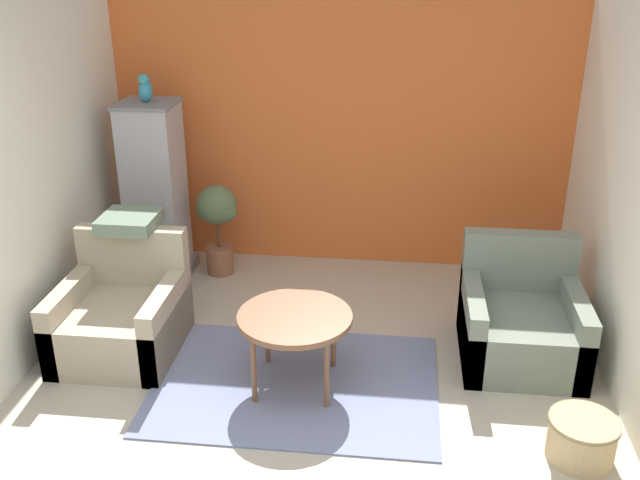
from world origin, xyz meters
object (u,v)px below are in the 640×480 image
at_px(coffee_table, 295,321).
at_px(potted_plant, 217,217).
at_px(parrot, 145,89).
at_px(birdcage, 155,194).
at_px(armchair_left, 122,317).
at_px(armchair_right, 520,324).
at_px(wicker_basket, 582,437).

relative_size(coffee_table, potted_plant, 0.92).
bearing_deg(parrot, birdcage, -90.00).
relative_size(coffee_table, armchair_left, 0.86).
distance_m(armchair_left, parrot, 1.87).
relative_size(coffee_table, birdcage, 0.49).
relative_size(armchair_right, birdcage, 0.57).
distance_m(armchair_left, potted_plant, 1.41).
height_order(coffee_table, wicker_basket, coffee_table).
bearing_deg(wicker_basket, parrot, 146.71).
bearing_deg(coffee_table, birdcage, 132.76).
relative_size(armchair_left, parrot, 3.81).
distance_m(armchair_right, wicker_basket, 1.10).
relative_size(potted_plant, wicker_basket, 2.04).
relative_size(armchair_right, parrot, 3.81).
bearing_deg(potted_plant, birdcage, -169.80).
distance_m(birdcage, parrot, 0.90).
relative_size(armchair_right, wicker_basket, 2.18).
bearing_deg(potted_plant, wicker_basket, -39.15).
bearing_deg(armchair_right, coffee_table, -160.67).
height_order(potted_plant, wicker_basket, potted_plant).
distance_m(potted_plant, wicker_basket, 3.47).
xyz_separation_m(armchair_right, birdcage, (-2.97, 1.01, 0.50)).
bearing_deg(potted_plant, coffee_table, -60.52).
bearing_deg(wicker_basket, coffee_table, 162.90).
xyz_separation_m(armchair_right, wicker_basket, (0.21, -1.08, -0.12)).
bearing_deg(birdcage, wicker_basket, -33.27).
bearing_deg(armchair_left, coffee_table, -13.19).
distance_m(coffee_table, wicker_basket, 1.86).
bearing_deg(armchair_right, birdcage, 161.24).
distance_m(parrot, potted_plant, 1.23).
bearing_deg(armchair_right, wicker_basket, -79.04).
relative_size(parrot, wicker_basket, 0.57).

